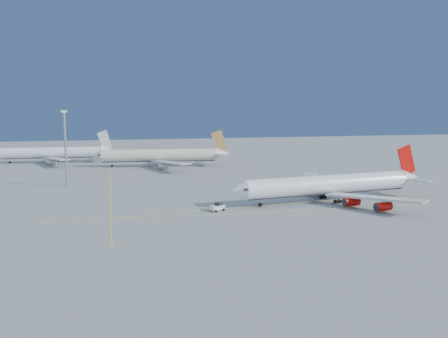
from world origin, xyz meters
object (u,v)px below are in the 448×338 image
(airliner_etihad, at_px, (162,155))
(light_mast, at_px, (65,142))
(pushback_tug, at_px, (218,207))
(airliner_third, at_px, (54,153))
(airliner_virgin, at_px, (332,185))

(airliner_etihad, distance_m, light_mast, 60.42)
(pushback_tug, bearing_deg, light_mast, 101.67)
(airliner_third, distance_m, pushback_tug, 131.98)
(airliner_virgin, bearing_deg, pushback_tug, -178.64)
(pushback_tug, bearing_deg, airliner_etihad, 63.88)
(airliner_virgin, distance_m, pushback_tug, 35.86)
(airliner_virgin, distance_m, airliner_etihad, 97.78)
(airliner_virgin, relative_size, light_mast, 2.44)
(airliner_etihad, relative_size, pushback_tug, 14.16)
(airliner_virgin, xyz_separation_m, light_mast, (-76.88, 42.67, 10.59))
(airliner_etihad, relative_size, airliner_third, 1.09)
(airliner_virgin, distance_m, airliner_third, 144.77)
(airliner_etihad, bearing_deg, airliner_third, 157.63)
(airliner_etihad, xyz_separation_m, airliner_third, (-48.19, 25.63, -0.30))
(airliner_third, xyz_separation_m, pushback_tug, (52.89, -120.87, -3.57))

